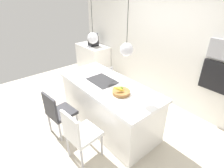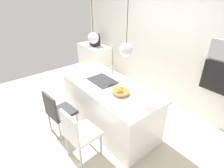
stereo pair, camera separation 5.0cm
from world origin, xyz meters
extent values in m
plane|color=beige|center=(0.00, 0.00, 0.00)|extent=(6.60, 6.60, 0.00)
cube|color=silver|center=(0.00, 1.65, 1.30)|extent=(6.00, 0.10, 2.60)
cube|color=white|center=(0.00, 0.00, 0.43)|extent=(2.01, 0.85, 0.85)
cube|color=white|center=(0.00, 0.00, 0.88)|extent=(2.07, 0.91, 0.06)
cube|color=#2D2D30|center=(-0.19, 0.00, 0.91)|extent=(0.56, 0.40, 0.02)
cylinder|color=silver|center=(-0.19, 0.24, 1.02)|extent=(0.02, 0.02, 0.22)
cylinder|color=silver|center=(-0.19, 0.16, 1.12)|extent=(0.02, 0.16, 0.02)
cylinder|color=#9E6B38|center=(0.39, -0.04, 0.94)|extent=(0.30, 0.30, 0.06)
sphere|color=olive|center=(0.35, -0.02, 1.00)|extent=(0.07, 0.07, 0.07)
ellipsoid|color=yellow|center=(0.38, -0.09, 1.02)|extent=(0.16, 0.16, 0.10)
cube|color=white|center=(-2.40, 1.28, 0.43)|extent=(1.10, 0.60, 0.85)
cube|color=black|center=(-2.33, 1.28, 1.00)|extent=(0.20, 0.28, 0.30)
cube|color=gray|center=(-2.33, 1.11, 0.86)|extent=(0.16, 0.08, 0.02)
cube|color=#4C515B|center=(-2.33, 1.36, 1.19)|extent=(0.14, 0.11, 0.08)
cube|color=black|center=(1.20, 1.58, 1.02)|extent=(0.56, 0.08, 0.56)
cube|color=#333338|center=(-0.40, -0.78, 0.44)|extent=(0.48, 0.48, 0.06)
cube|color=#333338|center=(-0.38, -0.98, 0.67)|extent=(0.42, 0.08, 0.41)
cylinder|color=#B2B2B7|center=(-0.23, -0.58, 0.20)|extent=(0.04, 0.04, 0.41)
cylinder|color=#B2B2B7|center=(-0.60, -0.62, 0.20)|extent=(0.04, 0.04, 0.41)
cylinder|color=#B2B2B7|center=(-0.19, -0.95, 0.20)|extent=(0.04, 0.04, 0.41)
cylinder|color=#B2B2B7|center=(-0.56, -0.99, 0.20)|extent=(0.04, 0.04, 0.41)
cube|color=white|center=(0.36, -0.78, 0.47)|extent=(0.47, 0.49, 0.06)
cube|color=white|center=(0.38, -0.99, 0.72)|extent=(0.41, 0.08, 0.44)
cylinder|color=#B2B2B7|center=(0.52, -0.57, 0.22)|extent=(0.04, 0.04, 0.44)
cylinder|color=#B2B2B7|center=(0.16, -0.61, 0.22)|extent=(0.04, 0.04, 0.44)
cylinder|color=#B2B2B7|center=(0.56, -0.96, 0.22)|extent=(0.04, 0.04, 0.44)
cylinder|color=#B2B2B7|center=(0.20, -1.00, 0.22)|extent=(0.04, 0.04, 0.44)
sphere|color=silver|center=(-0.43, 0.00, 1.66)|extent=(0.20, 0.20, 0.20)
cylinder|color=black|center=(-0.43, 0.00, 2.06)|extent=(0.01, 0.01, 0.60)
sphere|color=silver|center=(0.43, 0.00, 1.66)|extent=(0.20, 0.20, 0.20)
cylinder|color=black|center=(0.43, 0.00, 2.06)|extent=(0.01, 0.01, 0.60)
camera|label=1|loc=(2.21, -1.76, 2.45)|focal=28.61mm
camera|label=2|loc=(2.24, -1.72, 2.45)|focal=28.61mm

